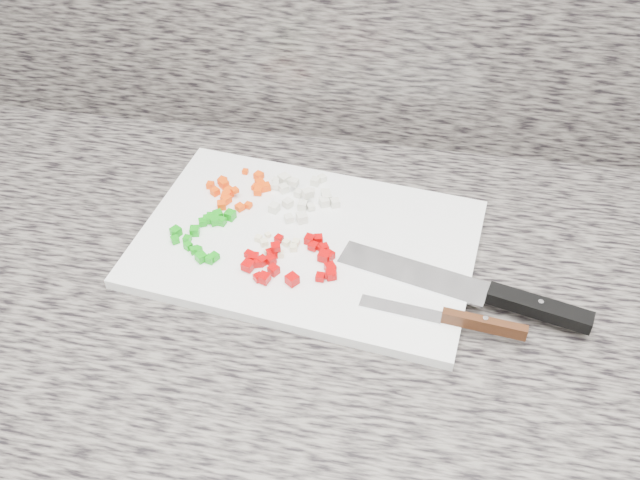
% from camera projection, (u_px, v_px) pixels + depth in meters
% --- Properties ---
extents(countertop, '(3.96, 0.64, 0.04)m').
position_uv_depth(countertop, '(390.00, 303.00, 0.85)').
color(countertop, '#67615B').
rests_on(countertop, cabinet).
extents(cutting_board, '(0.44, 0.32, 0.01)m').
position_uv_depth(cutting_board, '(307.00, 243.00, 0.88)').
color(cutting_board, white).
rests_on(cutting_board, countertop).
extents(carrot_pile, '(0.09, 0.09, 0.01)m').
position_uv_depth(carrot_pile, '(239.00, 190.00, 0.94)').
color(carrot_pile, '#FF4405').
rests_on(carrot_pile, cutting_board).
extents(onion_pile, '(0.10, 0.10, 0.02)m').
position_uv_depth(onion_pile, '(302.00, 196.00, 0.93)').
color(onion_pile, white).
rests_on(onion_pile, cutting_board).
extents(green_pepper_pile, '(0.07, 0.09, 0.01)m').
position_uv_depth(green_pepper_pile, '(204.00, 231.00, 0.88)').
color(green_pepper_pile, '#0E9B10').
rests_on(green_pepper_pile, cutting_board).
extents(red_pepper_pile, '(0.12, 0.09, 0.02)m').
position_uv_depth(red_pepper_pile, '(292.00, 261.00, 0.84)').
color(red_pepper_pile, '#B00204').
rests_on(red_pepper_pile, cutting_board).
extents(garlic_pile, '(0.06, 0.04, 0.01)m').
position_uv_depth(garlic_pile, '(276.00, 245.00, 0.86)').
color(garlic_pile, '#F9F1C0').
rests_on(garlic_pile, cutting_board).
extents(chef_knife, '(0.29, 0.10, 0.02)m').
position_uv_depth(chef_knife, '(494.00, 295.00, 0.80)').
color(chef_knife, white).
rests_on(chef_knife, cutting_board).
extents(paring_knife, '(0.18, 0.04, 0.02)m').
position_uv_depth(paring_knife, '(462.00, 320.00, 0.77)').
color(paring_knife, white).
rests_on(paring_knife, cutting_board).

